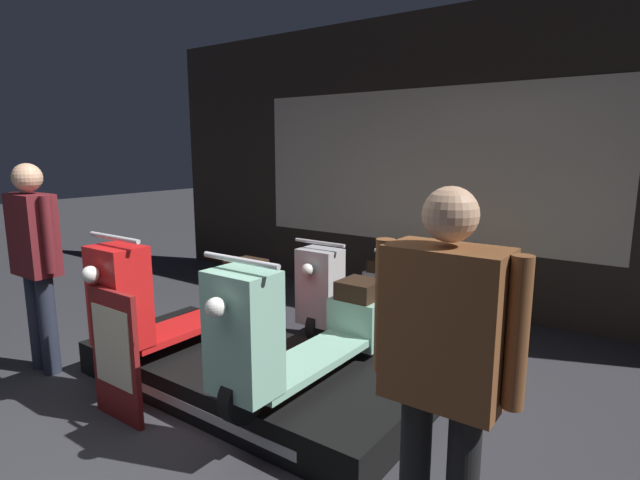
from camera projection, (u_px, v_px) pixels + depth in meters
The scene contains 10 objects.
ground_plane at pixel (140, 457), 2.89m from camera, with size 30.00×30.00×0.00m, color #2D2D33.
shop_wall_back at pixel (420, 163), 5.55m from camera, with size 7.58×0.09×3.20m.
display_platform at pixel (248, 374), 3.67m from camera, with size 2.59×1.13×0.25m.
scooter_display_left at pixel (185, 299), 3.85m from camera, with size 0.53×1.66×0.94m.
scooter_display_right at pixel (304, 331), 3.19m from camera, with size 0.53×1.66×0.94m.
scooter_backrow_0 at pixel (352, 290), 5.03m from camera, with size 0.53×1.66×0.94m.
scooter_backrow_1 at pixel (429, 305), 4.55m from camera, with size 0.53×1.66×0.94m.
person_left_browsing at pixel (35, 253), 3.85m from camera, with size 0.56×0.22×1.65m.
person_right_browsing at pixel (444, 355), 1.95m from camera, with size 0.62×0.26×1.63m.
price_sign_board at pixel (115, 355), 3.22m from camera, with size 0.48×0.04×0.88m.
Camera 1 is at (2.37, -1.51, 1.77)m, focal length 28.00 mm.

